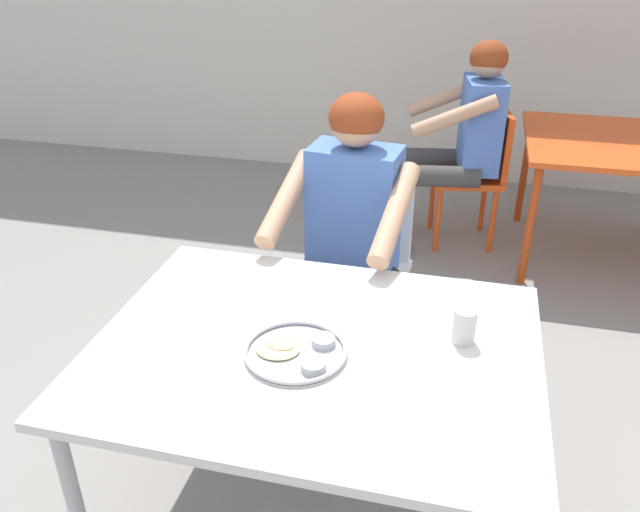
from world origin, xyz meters
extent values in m
cube|color=silver|center=(-0.10, 0.08, 0.71)|extent=(1.25, 0.95, 0.03)
cylinder|color=#B2B2B7|center=(-0.66, 0.49, 0.35)|extent=(0.04, 0.04, 0.69)
cylinder|color=#B2B2B7|center=(0.47, 0.49, 0.35)|extent=(0.04, 0.04, 0.69)
cylinder|color=#B7BABF|center=(-0.14, 0.02, 0.73)|extent=(0.29, 0.29, 0.01)
torus|color=#B7BABF|center=(-0.14, 0.02, 0.74)|extent=(0.29, 0.29, 0.01)
cylinder|color=#B2B5BA|center=(-0.07, -0.04, 0.74)|extent=(0.07, 0.07, 0.02)
cylinder|color=maroon|center=(-0.07, -0.04, 0.75)|extent=(0.06, 0.06, 0.01)
cylinder|color=#B2B5BA|center=(-0.07, 0.08, 0.74)|extent=(0.07, 0.07, 0.02)
cylinder|color=#9E4714|center=(-0.07, 0.08, 0.75)|extent=(0.06, 0.06, 0.01)
ellipsoid|color=#E5C689|center=(-0.19, 0.02, 0.74)|extent=(0.14, 0.12, 0.01)
ellipsoid|color=#E0BA84|center=(-0.19, 0.04, 0.74)|extent=(0.10, 0.08, 0.01)
cylinder|color=silver|center=(0.31, 0.20, 0.78)|extent=(0.07, 0.07, 0.11)
cylinder|color=#593319|center=(0.31, 0.20, 0.81)|extent=(0.06, 0.06, 0.02)
cube|color=silver|center=(-0.15, 0.95, 0.45)|extent=(0.44, 0.45, 0.04)
cube|color=silver|center=(-0.13, 1.13, 0.65)|extent=(0.38, 0.08, 0.37)
cylinder|color=silver|center=(-0.01, 0.77, 0.21)|extent=(0.03, 0.03, 0.43)
cylinder|color=silver|center=(-0.33, 0.81, 0.21)|extent=(0.03, 0.03, 0.43)
cylinder|color=silver|center=(0.03, 1.09, 0.21)|extent=(0.03, 0.03, 0.43)
cylinder|color=silver|center=(-0.29, 1.13, 0.21)|extent=(0.03, 0.03, 0.43)
cylinder|color=black|center=(-0.04, 0.48, 0.23)|extent=(0.10, 0.10, 0.46)
cylinder|color=black|center=(-0.02, 0.68, 0.50)|extent=(0.16, 0.41, 0.12)
cylinder|color=black|center=(-0.34, 0.52, 0.23)|extent=(0.10, 0.10, 0.46)
cylinder|color=black|center=(-0.32, 0.72, 0.50)|extent=(0.16, 0.41, 0.12)
cube|color=#4C72C6|center=(-0.15, 0.90, 0.77)|extent=(0.36, 0.24, 0.53)
cylinder|color=tan|center=(0.03, 0.70, 0.87)|extent=(0.13, 0.46, 0.25)
cylinder|color=tan|center=(-0.37, 0.74, 0.87)|extent=(0.13, 0.46, 0.25)
sphere|color=tan|center=(-0.15, 0.90, 1.13)|extent=(0.19, 0.19, 0.19)
ellipsoid|color=maroon|center=(-0.15, 0.90, 1.15)|extent=(0.21, 0.20, 0.18)
cube|color=#E04C19|center=(1.01, 2.29, 0.70)|extent=(0.90, 0.95, 0.03)
cylinder|color=#B33D14|center=(0.62, 1.87, 0.34)|extent=(0.04, 0.04, 0.68)
cylinder|color=#B33D14|center=(0.62, 2.70, 0.34)|extent=(0.04, 0.04, 0.68)
cube|color=#DF4817|center=(0.25, 2.32, 0.42)|extent=(0.47, 0.46, 0.04)
cube|color=#DF4817|center=(0.44, 2.36, 0.63)|extent=(0.10, 0.37, 0.38)
cylinder|color=#DF4817|center=(0.13, 2.14, 0.20)|extent=(0.03, 0.03, 0.41)
cylinder|color=#DF4817|center=(0.07, 2.45, 0.20)|extent=(0.03, 0.03, 0.41)
cylinder|color=#DF4817|center=(0.44, 2.20, 0.20)|extent=(0.03, 0.03, 0.41)
cylinder|color=#DF4817|center=(0.38, 2.51, 0.20)|extent=(0.03, 0.03, 0.41)
cylinder|color=#3C3C3C|center=(-0.06, 2.07, 0.23)|extent=(0.10, 0.10, 0.45)
cylinder|color=#3C3C3C|center=(0.14, 2.11, 0.49)|extent=(0.41, 0.19, 0.12)
cylinder|color=#3C3C3C|center=(-0.11, 2.37, 0.23)|extent=(0.10, 0.10, 0.45)
cylinder|color=#3C3C3C|center=(0.08, 2.40, 0.49)|extent=(0.41, 0.19, 0.12)
cube|color=#4C72C6|center=(0.31, 2.29, 0.75)|extent=(0.25, 0.37, 0.51)
cylinder|color=tan|center=(0.16, 2.05, 0.85)|extent=(0.46, 0.15, 0.25)
cylinder|color=tan|center=(0.10, 2.46, 0.85)|extent=(0.46, 0.15, 0.25)
sphere|color=tan|center=(0.31, 2.29, 1.10)|extent=(0.19, 0.19, 0.19)
ellipsoid|color=maroon|center=(0.31, 2.29, 1.12)|extent=(0.21, 0.20, 0.18)
camera|label=1|loc=(0.27, -1.35, 1.81)|focal=36.01mm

